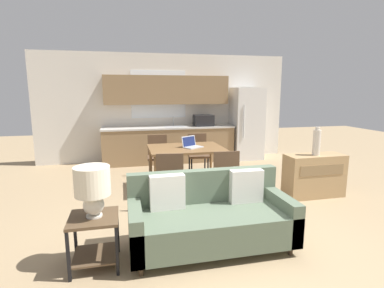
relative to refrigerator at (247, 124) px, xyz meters
name	(u,v)px	position (x,y,z in m)	size (l,w,h in m)	color
ground_plane	(226,246)	(-2.06, -4.25, -0.93)	(20.00, 20.00, 0.00)	#9E8460
wall_back	(166,107)	(-2.06, 0.38, 0.43)	(6.40, 0.07, 2.70)	silver
kitchen_counter	(169,129)	(-2.04, 0.08, -0.09)	(3.27, 0.65, 2.15)	#8E704C
refrigerator	(247,124)	(0.00, 0.00, 0.00)	(0.76, 0.70, 1.86)	white
dining_table	(186,151)	(-2.08, -2.13, -0.22)	(1.32, 0.98, 0.78)	brown
couch	(210,217)	(-2.24, -4.19, -0.58)	(1.83, 0.80, 0.85)	#3D2D1E
side_table	(94,233)	(-3.50, -4.32, -0.57)	(0.48, 0.48, 0.54)	brown
table_lamp	(93,186)	(-3.50, -4.31, -0.07)	(0.35, 0.35, 0.52)	silver
credenza	(314,175)	(-0.03, -2.99, -0.57)	(1.00, 0.40, 0.72)	tan
vase	(317,142)	(-0.06, -3.02, 0.01)	(0.12, 0.12, 0.47)	beige
dining_chair_near_left	(170,177)	(-2.52, -2.98, -0.43)	(0.47, 0.47, 0.89)	brown
dining_chair_far_right	(198,152)	(-1.65, -1.32, -0.43)	(0.45, 0.45, 0.89)	brown
dining_chair_near_right	(224,174)	(-1.66, -3.02, -0.43)	(0.44, 0.44, 0.89)	brown
dining_chair_far_left	(158,154)	(-2.50, -1.30, -0.43)	(0.45, 0.45, 0.89)	brown
laptop	(191,145)	(-1.99, -2.14, -0.10)	(0.41, 0.38, 0.20)	#B7BABC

